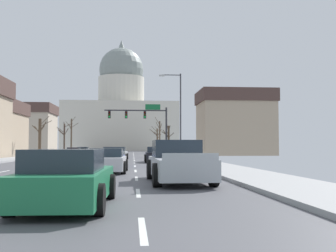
{
  "coord_description": "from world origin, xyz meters",
  "views": [
    {
      "loc": [
        3.33,
        -36.04,
        1.37
      ],
      "look_at": [
        8.7,
        25.41,
        4.38
      ],
      "focal_mm": 43.51,
      "sensor_mm": 36.0,
      "label": 1
    }
  ],
  "objects": [
    {
      "name": "signal_gantry",
      "position": [
        4.74,
        15.26,
        4.82
      ],
      "size": [
        7.91,
        0.41,
        6.5
      ],
      "color": "#28282D",
      "rests_on": "ground"
    },
    {
      "name": "bare_tree_03",
      "position": [
        -8.75,
        18.45,
        2.67
      ],
      "size": [
        2.52,
        1.07,
        5.23
      ],
      "color": "#4C3D2D",
      "rests_on": "ground"
    },
    {
      "name": "bare_tree_05",
      "position": [
        -8.34,
        43.06,
        3.54
      ],
      "size": [
        2.5,
        1.78,
        6.86
      ],
      "color": "#4C3D2D",
      "rests_on": "ground"
    },
    {
      "name": "sedan_near_03",
      "position": [
        1.96,
        -8.76,
        0.54
      ],
      "size": [
        2.0,
        4.51,
        1.15
      ],
      "color": "navy",
      "rests_on": "ground"
    },
    {
      "name": "sedan_oncoming_00",
      "position": [
        -5.11,
        23.66,
        0.55
      ],
      "size": [
        2.15,
        4.43,
        1.15
      ],
      "color": "#B71414",
      "rests_on": "ground"
    },
    {
      "name": "ground",
      "position": [
        0.0,
        -0.0,
        0.02
      ],
      "size": [
        20.0,
        180.0,
        0.2
      ],
      "color": "#4F4F54"
    },
    {
      "name": "flank_building_02",
      "position": [
        -18.7,
        47.97,
        4.92
      ],
      "size": [
        12.41,
        10.39,
        9.71
      ],
      "color": "#B2A38E",
      "rests_on": "ground"
    },
    {
      "name": "bare_tree_02",
      "position": [
        7.83,
        38.35,
        2.62
      ],
      "size": [
        2.29,
        2.02,
        4.82
      ],
      "color": "#4C3D2D",
      "rests_on": "ground"
    },
    {
      "name": "sedan_oncoming_02",
      "position": [
        -1.57,
        44.99,
        0.54
      ],
      "size": [
        2.09,
        4.33,
        1.16
      ],
      "color": "#9EA3A8",
      "rests_on": "ground"
    },
    {
      "name": "street_lamp_right",
      "position": [
        7.93,
        4.92,
        5.18
      ],
      "size": [
        2.28,
        0.24,
        8.6
      ],
      "color": "#333338",
      "rests_on": "ground"
    },
    {
      "name": "pickup_truck_near_05",
      "position": [
        5.06,
        -20.66,
        0.71
      ],
      "size": [
        2.29,
        5.54,
        1.6
      ],
      "color": "#ADB2B7",
      "rests_on": "ground"
    },
    {
      "name": "bare_tree_00",
      "position": [
        8.7,
        44.6,
        3.49
      ],
      "size": [
        1.38,
        3.01,
        6.94
      ],
      "color": "brown",
      "rests_on": "ground"
    },
    {
      "name": "capitol_building",
      "position": [
        0.0,
        82.91,
        10.78
      ],
      "size": [
        31.79,
        21.29,
        32.44
      ],
      "color": "beige",
      "rests_on": "ground"
    },
    {
      "name": "bare_tree_04",
      "position": [
        8.49,
        22.26,
        2.39
      ],
      "size": [
        1.87,
        1.98,
        4.46
      ],
      "color": "#4C3D2D",
      "rests_on": "ground"
    },
    {
      "name": "sedan_near_06",
      "position": [
        1.87,
        -26.71,
        0.6
      ],
      "size": [
        2.04,
        4.3,
        1.29
      ],
      "color": "#1E7247",
      "rests_on": "ground"
    },
    {
      "name": "sedan_near_00",
      "position": [
        1.65,
        10.88,
        0.57
      ],
      "size": [
        1.97,
        4.39,
        1.22
      ],
      "color": "navy",
      "rests_on": "ground"
    },
    {
      "name": "sedan_near_04",
      "position": [
        2.03,
        -14.84,
        0.58
      ],
      "size": [
        2.1,
        4.54,
        1.24
      ],
      "color": "silver",
      "rests_on": "ground"
    },
    {
      "name": "flank_building_03",
      "position": [
        18.32,
        22.46,
        4.78
      ],
      "size": [
        10.7,
        8.27,
        9.44
      ],
      "color": "tan",
      "rests_on": "ground"
    },
    {
      "name": "pedestrian_00",
      "position": [
        8.56,
        9.2,
        1.08
      ],
      "size": [
        0.35,
        0.34,
        1.68
      ],
      "color": "#4C4238",
      "rests_on": "ground"
    },
    {
      "name": "bare_tree_01",
      "position": [
        -8.25,
        34.3,
        2.92
      ],
      "size": [
        2.59,
        1.51,
        5.24
      ],
      "color": "#423328",
      "rests_on": "ground"
    },
    {
      "name": "sedan_near_02",
      "position": [
        5.32,
        -2.05,
        0.61
      ],
      "size": [
        2.0,
        4.25,
        1.29
      ],
      "color": "black",
      "rests_on": "ground"
    },
    {
      "name": "sedan_oncoming_01",
      "position": [
        -4.96,
        32.86,
        0.55
      ],
      "size": [
        2.07,
        4.61,
        1.18
      ],
      "color": "black",
      "rests_on": "ground"
    },
    {
      "name": "sedan_near_01",
      "position": [
        1.87,
        4.29,
        0.59
      ],
      "size": [
        2.08,
        4.68,
        1.27
      ],
      "color": "#9EA3A8",
      "rests_on": "ground"
    }
  ]
}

